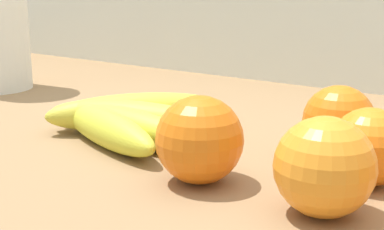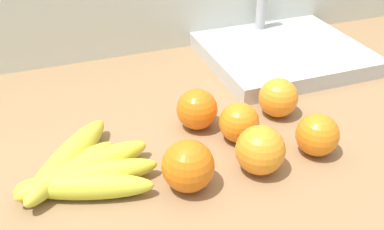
% 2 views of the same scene
% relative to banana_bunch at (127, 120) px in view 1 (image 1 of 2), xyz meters
% --- Properties ---
extents(banana_bunch, '(0.21, 0.21, 0.04)m').
position_rel_banana_bunch_xyz_m(banana_bunch, '(0.00, 0.00, 0.00)').
color(banana_bunch, gold).
rests_on(banana_bunch, counter).
extents(orange_center, '(0.07, 0.07, 0.07)m').
position_rel_banana_bunch_xyz_m(orange_center, '(0.27, 0.02, 0.01)').
color(orange_center, orange).
rests_on(orange_center, counter).
extents(orange_right, '(0.08, 0.08, 0.08)m').
position_rel_banana_bunch_xyz_m(orange_right, '(0.26, -0.07, 0.02)').
color(orange_right, orange).
rests_on(orange_right, counter).
extents(orange_back_left, '(0.08, 0.08, 0.08)m').
position_rel_banana_bunch_xyz_m(orange_back_left, '(0.15, -0.06, 0.02)').
color(orange_back_left, orange).
rests_on(orange_back_left, counter).
extents(orange_front, '(0.07, 0.07, 0.07)m').
position_rel_banana_bunch_xyz_m(orange_front, '(0.21, 0.08, 0.02)').
color(orange_front, orange).
rests_on(orange_front, counter).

